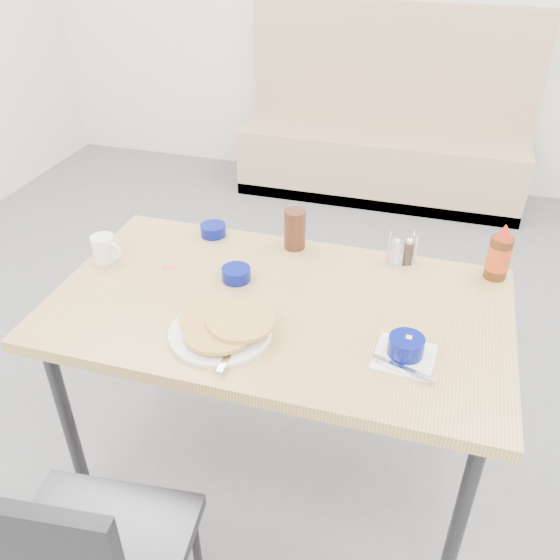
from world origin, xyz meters
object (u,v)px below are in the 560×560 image
(creamer_bowl, at_px, (213,230))
(syrup_bottle, at_px, (499,255))
(pancake_plate, at_px, (222,328))
(coffee_mug, at_px, (105,248))
(grits_setting, at_px, (406,349))
(amber_tumbler, at_px, (295,229))
(dining_table, at_px, (278,319))
(butter_bowl, at_px, (236,274))
(condiment_caddy, at_px, (402,253))
(booth_bench, at_px, (383,144))

(creamer_bowl, xyz_separation_m, syrup_bottle, (0.99, -0.00, 0.06))
(pancake_plate, height_order, creamer_bowl, pancake_plate)
(coffee_mug, bearing_deg, grits_setting, -11.99)
(grits_setting, distance_m, syrup_bottle, 0.54)
(creamer_bowl, xyz_separation_m, amber_tumbler, (0.31, -0.00, 0.05))
(dining_table, height_order, pancake_plate, pancake_plate)
(dining_table, relative_size, creamer_bowl, 14.99)
(pancake_plate, height_order, butter_bowl, pancake_plate)
(dining_table, relative_size, condiment_caddy, 12.36)
(pancake_plate, bearing_deg, syrup_bottle, 35.21)
(creamer_bowl, relative_size, butter_bowl, 0.98)
(booth_bench, xyz_separation_m, syrup_bottle, (0.64, -2.19, 0.49))
(condiment_caddy, bearing_deg, booth_bench, 77.34)
(coffee_mug, relative_size, amber_tumbler, 0.81)
(amber_tumbler, height_order, syrup_bottle, syrup_bottle)
(amber_tumbler, bearing_deg, booth_bench, 88.97)
(dining_table, xyz_separation_m, pancake_plate, (-0.11, -0.19, 0.08))
(butter_bowl, height_order, amber_tumbler, amber_tumbler)
(creamer_bowl, height_order, condiment_caddy, condiment_caddy)
(pancake_plate, xyz_separation_m, grits_setting, (0.51, 0.04, 0.01))
(dining_table, height_order, syrup_bottle, syrup_bottle)
(pancake_plate, distance_m, butter_bowl, 0.28)
(grits_setting, height_order, butter_bowl, grits_setting)
(condiment_caddy, bearing_deg, butter_bowl, -174.54)
(dining_table, xyz_separation_m, amber_tumbler, (-0.04, 0.34, 0.13))
(dining_table, bearing_deg, grits_setting, -19.75)
(booth_bench, xyz_separation_m, pancake_plate, (-0.11, -2.72, 0.43))
(coffee_mug, height_order, amber_tumbler, amber_tumbler)
(pancake_plate, bearing_deg, creamer_bowl, 114.24)
(grits_setting, relative_size, butter_bowl, 1.91)
(butter_bowl, height_order, condiment_caddy, condiment_caddy)
(grits_setting, bearing_deg, booth_bench, 98.55)
(amber_tumbler, distance_m, syrup_bottle, 0.68)
(amber_tumbler, xyz_separation_m, syrup_bottle, (0.68, 0.00, 0.01))
(booth_bench, xyz_separation_m, creamer_bowl, (-0.35, -2.19, 0.43))
(booth_bench, height_order, butter_bowl, booth_bench)
(syrup_bottle, bearing_deg, coffee_mug, -168.31)
(pancake_plate, bearing_deg, grits_setting, 4.97)
(coffee_mug, bearing_deg, syrup_bottle, 11.69)
(grits_setting, height_order, amber_tumbler, amber_tumbler)
(pancake_plate, distance_m, grits_setting, 0.51)
(pancake_plate, bearing_deg, booth_bench, 87.69)
(dining_table, xyz_separation_m, condiment_caddy, (0.34, 0.34, 0.10))
(butter_bowl, relative_size, syrup_bottle, 0.49)
(booth_bench, bearing_deg, butter_bowl, -93.90)
(grits_setting, height_order, syrup_bottle, syrup_bottle)
(grits_setting, bearing_deg, pancake_plate, -175.03)
(amber_tumbler, distance_m, condiment_caddy, 0.38)
(creamer_bowl, relative_size, amber_tumbler, 0.65)
(condiment_caddy, bearing_deg, dining_table, -155.97)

